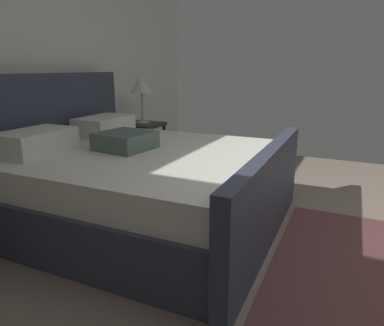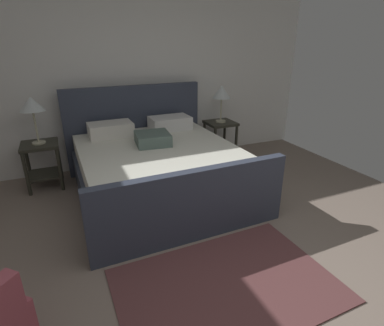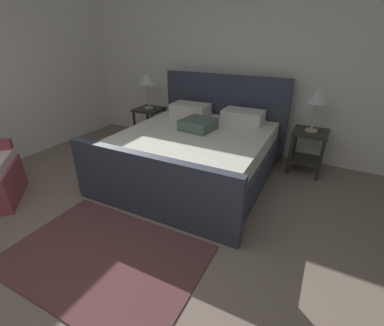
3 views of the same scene
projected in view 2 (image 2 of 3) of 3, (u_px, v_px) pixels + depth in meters
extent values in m
cube|color=white|center=(138.00, 78.00, 4.52)|extent=(5.66, 0.12, 2.58)
cube|color=#333949|center=(159.00, 179.00, 3.78)|extent=(1.89, 1.99, 0.40)
cube|color=#333949|center=(136.00, 128.00, 4.50)|extent=(1.98, 0.14, 1.22)
cube|color=#333949|center=(195.00, 206.00, 2.85)|extent=(1.98, 0.14, 0.73)
cube|color=silver|center=(158.00, 156.00, 3.67)|extent=(1.81, 1.93, 0.22)
cube|color=silver|center=(111.00, 130.00, 4.02)|extent=(0.57, 0.37, 0.18)
cube|color=silver|center=(170.00, 123.00, 4.34)|extent=(0.57, 0.37, 0.18)
cube|color=#4E6159|center=(153.00, 139.00, 3.72)|extent=(0.44, 0.44, 0.14)
cube|color=#2D2D23|center=(221.00, 123.00, 4.85)|extent=(0.44, 0.44, 0.04)
cube|color=#2D2D23|center=(220.00, 147.00, 5.00)|extent=(0.40, 0.40, 0.02)
cylinder|color=#2D2D23|center=(215.00, 146.00, 4.73)|extent=(0.04, 0.04, 0.56)
cylinder|color=#2D2D23|center=(236.00, 143.00, 4.87)|extent=(0.04, 0.04, 0.56)
cylinder|color=#2D2D23|center=(204.00, 139.00, 5.05)|extent=(0.04, 0.04, 0.56)
cylinder|color=#2D2D23|center=(224.00, 137.00, 5.20)|extent=(0.04, 0.04, 0.56)
cylinder|color=#B7B293|center=(221.00, 121.00, 4.84)|extent=(0.16, 0.16, 0.02)
cylinder|color=#B7B293|center=(221.00, 109.00, 4.77)|extent=(0.02, 0.02, 0.35)
cone|color=silver|center=(222.00, 92.00, 4.67)|extent=(0.27, 0.27, 0.20)
cube|color=#2D2D23|center=(39.00, 145.00, 3.84)|extent=(0.44, 0.44, 0.04)
cube|color=#2D2D23|center=(45.00, 174.00, 3.99)|extent=(0.40, 0.40, 0.02)
cylinder|color=#2D2D23|center=(26.00, 175.00, 3.72)|extent=(0.04, 0.04, 0.56)
cylinder|color=#2D2D23|center=(60.00, 170.00, 3.86)|extent=(0.04, 0.04, 0.56)
cylinder|color=#2D2D23|center=(28.00, 164.00, 4.04)|extent=(0.04, 0.04, 0.56)
cylinder|color=#2D2D23|center=(59.00, 160.00, 4.19)|extent=(0.04, 0.04, 0.56)
cylinder|color=#B7B293|center=(39.00, 143.00, 3.83)|extent=(0.16, 0.16, 0.02)
cylinder|color=#B7B293|center=(36.00, 127.00, 3.75)|extent=(0.02, 0.02, 0.39)
cone|color=silver|center=(31.00, 104.00, 3.65)|extent=(0.29, 0.29, 0.17)
cube|color=brown|center=(227.00, 285.00, 2.41)|extent=(1.72, 1.17, 0.01)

